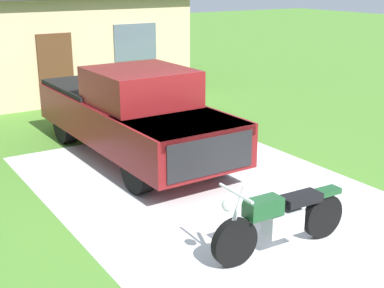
% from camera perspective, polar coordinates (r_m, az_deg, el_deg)
% --- Properties ---
extents(ground_plane, '(80.00, 80.00, 0.00)m').
position_cam_1_polar(ground_plane, '(9.30, 2.25, -5.38)').
color(ground_plane, '#497D2C').
extents(driveway_pad, '(5.20, 7.84, 0.01)m').
position_cam_1_polar(driveway_pad, '(9.30, 2.25, -5.37)').
color(driveway_pad, '#BEBEBE').
rests_on(driveway_pad, ground).
extents(motorcycle, '(2.21, 0.70, 1.09)m').
position_cam_1_polar(motorcycle, '(7.39, 9.45, -7.94)').
color(motorcycle, black).
rests_on(motorcycle, ground).
extents(pickup_truck, '(2.09, 5.66, 1.90)m').
position_cam_1_polar(pickup_truck, '(11.05, -6.57, 3.47)').
color(pickup_truck, black).
rests_on(pickup_truck, ground).
extents(neighbor_house, '(9.60, 5.60, 3.50)m').
position_cam_1_polar(neighbor_house, '(17.93, -17.18, 10.95)').
color(neighbor_house, tan).
rests_on(neighbor_house, ground).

